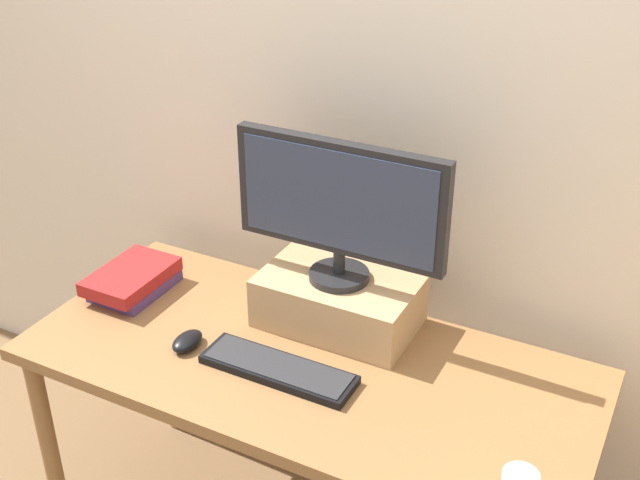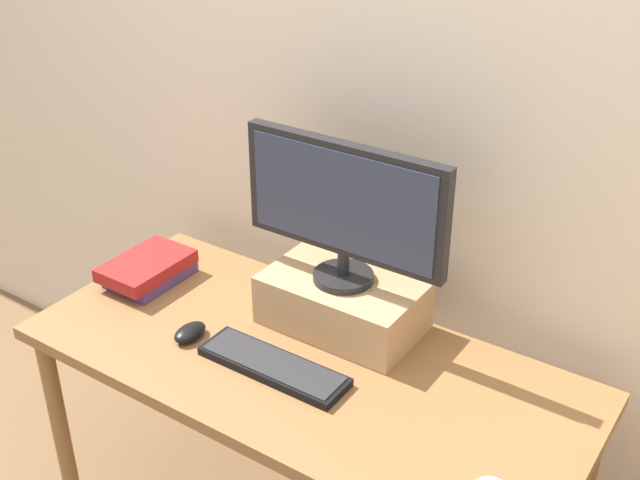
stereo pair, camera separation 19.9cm
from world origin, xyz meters
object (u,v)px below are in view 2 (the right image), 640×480
at_px(computer_mouse, 190,332).
at_px(desk, 303,382).
at_px(keyboard, 273,366).
at_px(riser_box, 343,302).
at_px(book_stack, 148,269).
at_px(computer_monitor, 345,206).

bearing_deg(computer_mouse, desk, 17.20).
relative_size(desk, keyboard, 3.67).
relative_size(riser_box, book_stack, 1.60).
distance_m(desk, book_stack, 0.63).
bearing_deg(book_stack, desk, -5.51).
relative_size(computer_monitor, book_stack, 2.20).
bearing_deg(computer_mouse, riser_box, 42.80).
relative_size(desk, book_stack, 5.61).
relative_size(computer_monitor, computer_mouse, 5.63).
bearing_deg(desk, keyboard, -114.15).
distance_m(riser_box, keyboard, 0.28).
bearing_deg(computer_monitor, keyboard, -97.97).
height_order(desk, keyboard, keyboard).
bearing_deg(computer_mouse, keyboard, 3.04).
height_order(riser_box, book_stack, riser_box).
bearing_deg(desk, book_stack, 174.49).
xyz_separation_m(desk, computer_monitor, (0.00, 0.19, 0.44)).
xyz_separation_m(desk, book_stack, (-0.61, 0.06, 0.11)).
xyz_separation_m(desk, riser_box, (0.00, 0.19, 0.15)).
relative_size(riser_box, keyboard, 1.05).
xyz_separation_m(computer_monitor, book_stack, (-0.61, -0.13, -0.33)).
bearing_deg(computer_monitor, computer_mouse, -137.35).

